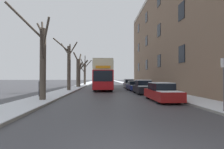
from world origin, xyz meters
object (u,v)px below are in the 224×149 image
Objects in this scene: oncoming_van at (102,80)px; bare_tree_left_0 at (42,57)px; parked_car_1 at (143,87)px; pedestrian_left_sidewalk at (41,88)px; parked_car_2 at (134,86)px; bare_tree_left_1 at (69,66)px; parked_car_3 at (129,84)px; street_sign_post at (224,82)px; bare_tree_left_3 at (85,72)px; double_decker_bus at (103,74)px; bare_tree_left_2 at (79,71)px; parked_car_0 at (162,92)px.

bare_tree_left_0 is at bearing -98.23° from oncoming_van.
pedestrian_left_sidewalk is (-10.01, -3.87, 0.21)m from parked_car_1.
parked_car_2 is at bearing -154.77° from pedestrian_left_sidewalk.
bare_tree_left_1 is at bearing -102.41° from oncoming_van.
street_sign_post is (1.37, -22.25, 0.86)m from parked_car_3.
bare_tree_left_3 reaches higher than parked_car_3.
parked_car_1 is at bearing -79.05° from oncoming_van.
double_decker_bus is at bearing 29.79° from bare_tree_left_1.
bare_tree_left_2 is 0.91× the size of bare_tree_left_3.
bare_tree_left_0 is 1.01× the size of bare_tree_left_1.
double_decker_bus is at bearing 124.24° from parked_car_1.
oncoming_van is at bearing 81.77° from bare_tree_left_0.
bare_tree_left_0 is 1.05× the size of bare_tree_left_2.
bare_tree_left_1 reaches higher than parked_car_3.
oncoming_van is at bearing 109.44° from parked_car_3.
double_decker_bus is 2.27× the size of parked_car_2.
bare_tree_left_3 is (-0.04, 10.67, 0.20)m from bare_tree_left_2.
oncoming_van is (-4.69, 30.49, 0.59)m from parked_car_0.
bare_tree_left_2 reaches higher than street_sign_post.
bare_tree_left_0 reaches higher than bare_tree_left_1.
parked_car_3 is (4.54, 4.29, -1.67)m from double_decker_bus.
double_decker_bus is at bearing -135.80° from pedestrian_left_sidewalk.
bare_tree_left_1 reaches higher than bare_tree_left_2.
double_decker_bus is (4.55, -6.53, -0.65)m from bare_tree_left_2.
bare_tree_left_2 is at bearing -89.78° from bare_tree_left_3.
bare_tree_left_2 is 1.66× the size of parked_car_1.
bare_tree_left_0 is at bearing -109.47° from double_decker_bus.
double_decker_bus is 8.24m from parked_car_1.
parked_car_2 is 0.85× the size of oncoming_van.
parked_car_2 is (9.11, 11.91, -2.69)m from bare_tree_left_0.
double_decker_bus is 2.62× the size of parked_car_3.
bare_tree_left_3 reaches higher than parked_car_1.
bare_tree_left_0 reaches higher than bare_tree_left_2.
street_sign_post is at bearing -25.73° from bare_tree_left_0.
parked_car_2 is 1.15× the size of parked_car_3.
parked_car_0 is 11.89m from parked_car_2.
bare_tree_left_2 is at bearing -111.65° from oncoming_van.
parked_car_2 is at bearing -63.36° from bare_tree_left_3.
bare_tree_left_3 is (-0.02, 30.11, -0.10)m from bare_tree_left_0.
bare_tree_left_3 reaches higher than parked_car_2.
bare_tree_left_2 is at bearing 124.55° from parked_car_1.
parked_car_1 is 0.86× the size of parked_car_2.
parked_car_2 is (9.15, 1.63, -2.79)m from bare_tree_left_1.
bare_tree_left_1 reaches higher than parked_car_2.
parked_car_3 is 22.31m from street_sign_post.
double_decker_bus reaches higher than parked_car_2.
bare_tree_left_3 reaches higher than oncoming_van.
parked_car_1 is 10.73m from pedestrian_left_sidewalk.
bare_tree_left_3 is 0.69× the size of double_decker_bus.
street_sign_post is (10.47, -5.05, -1.75)m from bare_tree_left_0.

